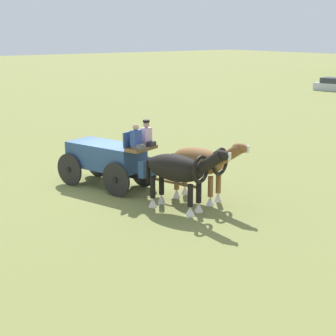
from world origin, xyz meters
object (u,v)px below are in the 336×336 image
show_wagon (110,157)px  parked_vehicle_a (336,85)px  draft_horse_near (201,163)px  draft_horse_off (179,170)px

show_wagon → parked_vehicle_a: (-15.30, 34.91, -0.60)m
draft_horse_near → parked_vehicle_a: size_ratio=0.66×
draft_horse_near → draft_horse_off: 1.30m
draft_horse_off → parked_vehicle_a: 39.37m
show_wagon → draft_horse_off: 3.70m
parked_vehicle_a → show_wagon: bearing=-66.3°
draft_horse_near → parked_vehicle_a: (-18.59, 33.25, -0.79)m
draft_horse_near → parked_vehicle_a: draft_horse_near is taller
show_wagon → draft_horse_near: 3.69m
draft_horse_near → draft_horse_off: (0.38, -1.24, 0.01)m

